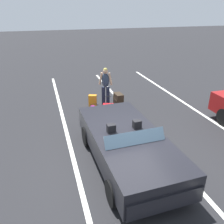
# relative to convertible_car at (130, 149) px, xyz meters

# --- Properties ---
(ground_plane) EXTENTS (80.00, 80.00, 0.00)m
(ground_plane) POSITION_rel_convertible_car_xyz_m (-0.21, -0.01, -0.59)
(ground_plane) COLOR black
(lot_line_near) EXTENTS (18.00, 0.12, 0.01)m
(lot_line_near) POSITION_rel_convertible_car_xyz_m (-0.21, -1.39, -0.59)
(lot_line_near) COLOR silver
(lot_line_near) RESTS_ON ground_plane
(lot_line_mid) EXTENTS (18.00, 0.12, 0.01)m
(lot_line_mid) POSITION_rel_convertible_car_xyz_m (-0.21, 1.31, -0.59)
(lot_line_mid) COLOR silver
(lot_line_mid) RESTS_ON ground_plane
(convertible_car) EXTENTS (4.19, 1.93, 1.24)m
(convertible_car) POSITION_rel_convertible_car_xyz_m (0.00, 0.00, 0.00)
(convertible_car) COLOR black
(convertible_car) RESTS_ON ground_plane
(suitcase_large_black) EXTENTS (0.50, 0.33, 0.74)m
(suitcase_large_black) POSITION_rel_convertible_car_xyz_m (-3.67, 0.90, -0.22)
(suitcase_large_black) COLOR #2D2319
(suitcase_large_black) RESTS_ON ground_plane
(suitcase_medium_bright) EXTENTS (0.36, 0.46, 0.91)m
(suitcase_medium_bright) POSITION_rel_convertible_car_xyz_m (-3.00, 0.28, -0.28)
(suitcase_medium_bright) COLOR red
(suitcase_medium_bright) RESTS_ON ground_plane
(suitcase_small_carryon) EXTENTS (0.31, 0.39, 0.50)m
(suitcase_small_carryon) POSITION_rel_convertible_car_xyz_m (-4.44, -0.01, -0.34)
(suitcase_small_carryon) COLOR orange
(suitcase_small_carryon) RESTS_ON ground_plane
(duffel_bag) EXTENTS (0.70, 0.46, 0.34)m
(duffel_bag) POSITION_rel_convertible_car_xyz_m (-3.69, -0.10, -0.43)
(duffel_bag) COLOR #991E8C
(duffel_bag) RESTS_ON ground_plane
(traveler_person) EXTENTS (0.33, 0.59, 1.65)m
(traveler_person) POSITION_rel_convertible_car_xyz_m (-4.40, 0.57, 0.34)
(traveler_person) COLOR #1E2338
(traveler_person) RESTS_ON ground_plane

